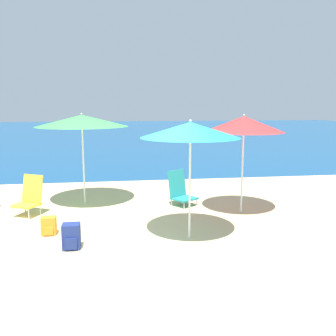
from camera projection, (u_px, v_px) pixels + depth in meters
name	position (u px, v px, depth m)	size (l,w,h in m)	color
ground_plane	(126.00, 250.00, 5.90)	(60.00, 60.00, 0.00)	#D1BA89
sea_water	(115.00, 132.00, 30.67)	(60.00, 40.00, 0.01)	navy
beach_umbrella_teal	(190.00, 130.00, 6.14)	(1.66, 1.66, 2.02)	white
beach_umbrella_green	(82.00, 121.00, 8.34)	(2.06, 2.06, 2.07)	white
beach_umbrella_red	(244.00, 124.00, 7.67)	(1.66, 1.66, 2.07)	white
beach_chair_teal	(180.00, 190.00, 8.51)	(0.70, 0.71, 0.79)	silver
beach_chair_yellow	(30.00, 196.00, 7.73)	(0.64, 0.65, 0.82)	silver
backpack_navy	(71.00, 236.00, 5.92)	(0.28, 0.26, 0.40)	navy
backpack_orange	(49.00, 226.00, 6.57)	(0.24, 0.22, 0.32)	orange
water_bottle	(0.00, 211.00, 7.74)	(0.09, 0.09, 0.20)	silver
seagull	(16.00, 200.00, 8.46)	(0.27, 0.11, 0.23)	gold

